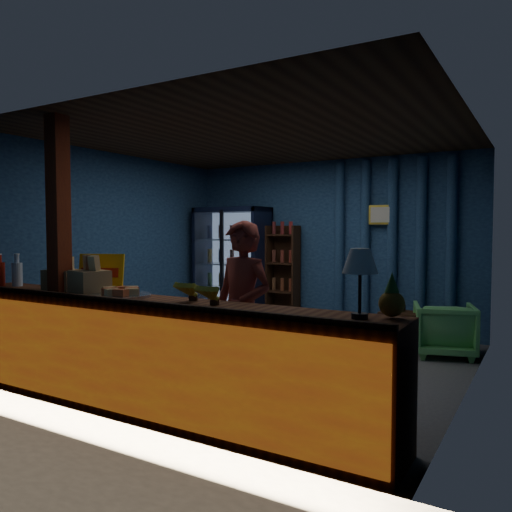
# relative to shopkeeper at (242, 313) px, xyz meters

# --- Properties ---
(ground) EXTENTS (4.60, 4.60, 0.00)m
(ground) POSITION_rel_shopkeeper_xyz_m (-0.63, 1.33, -0.81)
(ground) COLOR #515154
(ground) RESTS_ON ground
(room_walls) EXTENTS (4.60, 4.60, 4.60)m
(room_walls) POSITION_rel_shopkeeper_xyz_m (-0.63, 1.33, 0.76)
(room_walls) COLOR navy
(room_walls) RESTS_ON ground
(counter) EXTENTS (4.40, 0.57, 0.99)m
(counter) POSITION_rel_shopkeeper_xyz_m (-0.63, -0.58, -0.33)
(counter) COLOR brown
(counter) RESTS_ON ground
(support_post) EXTENTS (0.16, 0.16, 2.60)m
(support_post) POSITION_rel_shopkeeper_xyz_m (-1.68, -0.57, 0.49)
(support_post) COLOR #993416
(support_post) RESTS_ON ground
(beverage_cooler) EXTENTS (1.20, 0.62, 1.90)m
(beverage_cooler) POSITION_rel_shopkeeper_xyz_m (-2.18, 3.25, 0.13)
(beverage_cooler) COLOR black
(beverage_cooler) RESTS_ON ground
(bottle_shelf) EXTENTS (0.50, 0.28, 1.60)m
(bottle_shelf) POSITION_rel_shopkeeper_xyz_m (-1.33, 3.39, -0.01)
(bottle_shelf) COLOR #342010
(bottle_shelf) RESTS_ON ground
(curtain_folds) EXTENTS (1.74, 0.14, 2.50)m
(curtain_folds) POSITION_rel_shopkeeper_xyz_m (0.37, 3.47, 0.49)
(curtain_folds) COLOR navy
(curtain_folds) RESTS_ON room_walls
(framed_picture) EXTENTS (0.36, 0.04, 0.28)m
(framed_picture) POSITION_rel_shopkeeper_xyz_m (0.22, 3.43, 0.94)
(framed_picture) COLOR yellow
(framed_picture) RESTS_ON room_walls
(shopkeeper) EXTENTS (0.63, 0.46, 1.61)m
(shopkeeper) POSITION_rel_shopkeeper_xyz_m (0.00, 0.00, 0.00)
(shopkeeper) COLOR maroon
(shopkeeper) RESTS_ON ground
(green_chair) EXTENTS (0.86, 0.87, 0.64)m
(green_chair) POSITION_rel_shopkeeper_xyz_m (1.24, 2.66, -0.49)
(green_chair) COLOR #63C663
(green_chair) RESTS_ON ground
(side_table) EXTENTS (0.54, 0.42, 0.56)m
(side_table) POSITION_rel_shopkeeper_xyz_m (0.68, 2.83, -0.57)
(side_table) COLOR #342010
(side_table) RESTS_ON ground
(yellow_sign) EXTENTS (0.44, 0.25, 0.35)m
(yellow_sign) POSITION_rel_shopkeeper_xyz_m (-1.37, -0.35, 0.32)
(yellow_sign) COLOR #F9B50D
(yellow_sign) RESTS_ON counter
(soda_bottles) EXTENTS (0.45, 0.18, 0.34)m
(soda_bottles) POSITION_rel_shopkeeper_xyz_m (-2.61, -0.53, 0.28)
(soda_bottles) COLOR red
(soda_bottles) RESTS_ON counter
(snack_box_left) EXTENTS (0.35, 0.30, 0.32)m
(snack_box_left) POSITION_rel_shopkeeper_xyz_m (-1.75, -0.48, 0.26)
(snack_box_left) COLOR tan
(snack_box_left) RESTS_ON counter
(snack_box_centre) EXTENTS (0.39, 0.35, 0.35)m
(snack_box_centre) POSITION_rel_shopkeeper_xyz_m (-1.29, -0.56, 0.27)
(snack_box_centre) COLOR tan
(snack_box_centre) RESTS_ON counter
(pastry_tray) EXTENTS (0.52, 0.52, 0.08)m
(pastry_tray) POSITION_rel_shopkeeper_xyz_m (-0.88, -0.58, 0.17)
(pastry_tray) COLOR silver
(pastry_tray) RESTS_ON counter
(banana_bunches) EXTENTS (0.54, 0.31, 0.18)m
(banana_bunches) POSITION_rel_shopkeeper_xyz_m (-0.07, -0.51, 0.23)
(banana_bunches) COLOR yellow
(banana_bunches) RESTS_ON counter
(table_lamp) EXTENTS (0.24, 0.24, 0.46)m
(table_lamp) POSITION_rel_shopkeeper_xyz_m (1.24, -0.54, 0.50)
(table_lamp) COLOR black
(table_lamp) RESTS_ON counter
(pineapple) EXTENTS (0.17, 0.17, 0.30)m
(pineapple) POSITION_rel_shopkeeper_xyz_m (1.42, -0.41, 0.27)
(pineapple) COLOR #8B6019
(pineapple) RESTS_ON counter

